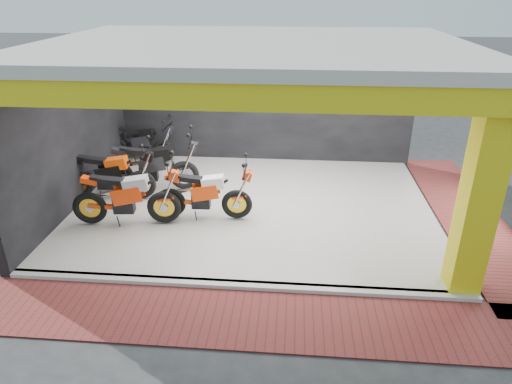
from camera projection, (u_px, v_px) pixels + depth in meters
The scene contains 16 objects.
ground at pixel (244, 255), 8.71m from camera, with size 80.00×80.00×0.00m, color #2D2D30.
showroom_floor at pixel (254, 206), 10.50m from camera, with size 8.00×6.00×0.10m, color silver.
showroom_ceiling at pixel (253, 46), 9.01m from camera, with size 8.40×6.40×0.20m, color beige.
back_wall at pixel (264, 101), 12.59m from camera, with size 8.20×0.20×3.50m, color black.
left_wall at pixel (69, 131), 10.11m from camera, with size 0.20×6.20×3.50m, color black.
corner_column at pixel (480, 197), 7.01m from camera, with size 0.50×0.50×3.50m, color yellow.
header_beam_front at pixel (234, 95), 6.42m from camera, with size 8.40×0.30×0.40m, color yellow.
header_beam_right at pixel (459, 64), 8.83m from camera, with size 0.30×6.40×0.40m, color yellow.
floor_kerb at pixel (238, 285), 7.77m from camera, with size 8.00×0.20×0.10m, color silver.
paver_front at pixel (231, 317), 7.08m from camera, with size 9.00×1.40×0.03m, color maroon.
paver_right at pixel (468, 216), 10.14m from camera, with size 1.40×7.00×0.03m, color maroon.
moto_hero at pixel (237, 191), 9.56m from camera, with size 2.20×0.81×1.34m, color #FF440A, non-canonical shape.
moto_row_a at pixel (163, 192), 9.36m from camera, with size 2.37×0.88×1.45m, color #F63A0A, non-canonical shape.
moto_row_b at pixel (183, 162), 10.92m from camera, with size 2.42×0.90×1.48m, color black, non-canonical shape.
moto_row_c at pixel (140, 171), 10.47m from camera, with size 2.30×0.85×1.40m, color black, non-canonical shape.
moto_row_d at pixel (163, 141), 12.69m from camera, with size 2.07×0.76×1.26m, color black, non-canonical shape.
Camera 1 is at (0.86, -7.36, 4.75)m, focal length 32.00 mm.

